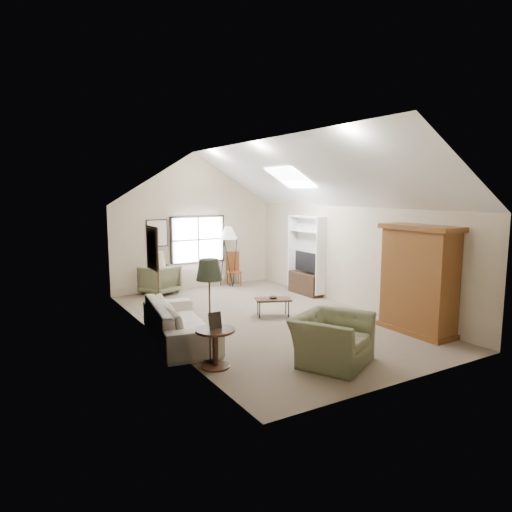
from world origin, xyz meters
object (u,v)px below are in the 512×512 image
armoire (419,280)px  sofa (180,321)px  armchair_near (332,339)px  side_chair (234,269)px  armchair_far (159,280)px  coffee_table (273,307)px  side_table (215,348)px

armoire → sofa: (-4.38, 1.99, -0.72)m
armchair_near → side_chair: side_chair is taller
armoire → armchair_far: armoire is taller
armchair_far → coffee_table: bearing=88.8°
armchair_near → side_chair: bearing=48.2°
sofa → armoire: bearing=-105.7°
armchair_near → side_chair: (1.59, 6.53, 0.10)m
armoire → side_table: bearing=174.9°
armoire → sofa: 4.86m
armchair_far → side_chair: size_ratio=0.88×
sofa → side_chair: side_chair is taller
armchair_far → side_table: 5.80m
armchair_far → side_table: armchair_far is taller
armchair_far → armchair_near: bearing=72.6°
armoire → armchair_far: bearing=119.1°
side_chair → armchair_far: bearing=-164.4°
side_table → side_chair: 6.63m
armchair_near → side_chair: size_ratio=1.23×
armchair_far → coffee_table: armchair_far is taller
armchair_far → sofa: bearing=52.2°
armchair_far → coffee_table: size_ratio=1.11×
coffee_table → side_table: size_ratio=1.25×
armchair_near → sofa: bearing=98.2°
armoire → armchair_near: (-2.61, -0.43, -0.69)m
sofa → armchair_far: (0.99, 4.11, 0.03)m
armchair_near → armchair_far: bearing=68.8°
armchair_near → coffee_table: size_ratio=1.56×
armchair_far → armoire: bearing=94.8°
armchair_far → side_table: size_ratio=1.38×
coffee_table → side_table: 3.30m
armchair_near → armchair_far: (-0.79, 6.53, -0.00)m
coffee_table → side_table: (-2.50, -2.14, 0.12)m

